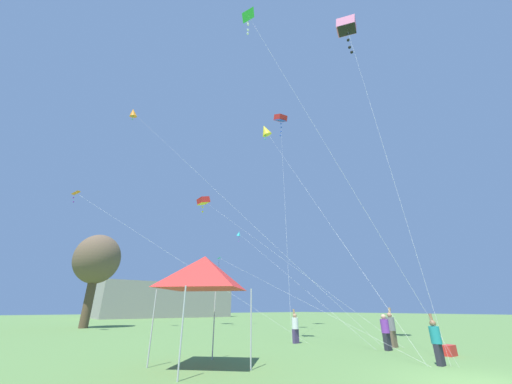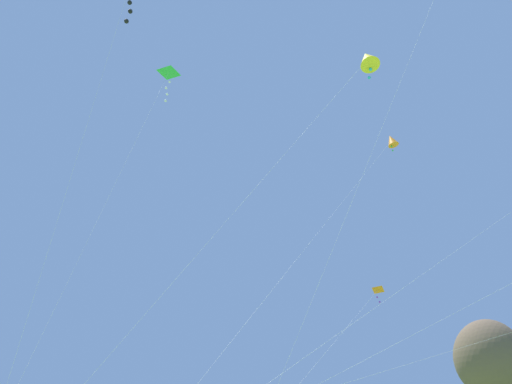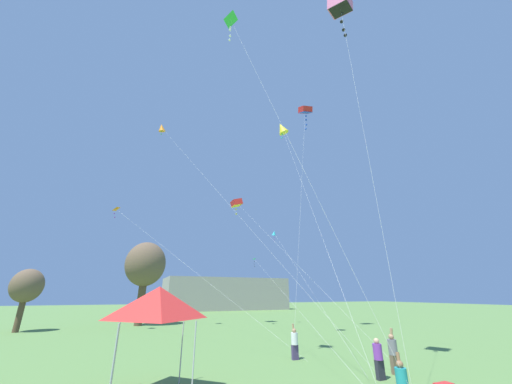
# 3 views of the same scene
# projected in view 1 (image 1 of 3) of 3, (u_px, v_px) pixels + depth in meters

# --- Properties ---
(distant_building) EXTENTS (27.74, 13.73, 6.97)m
(distant_building) POSITION_uv_depth(u_px,v_px,m) (163.00, 300.00, 64.36)
(distant_building) COLOR gray
(distant_building) RESTS_ON ground
(tree_far_right) EXTENTS (4.74, 4.74, 9.56)m
(tree_far_right) POSITION_uv_depth(u_px,v_px,m) (97.00, 260.00, 31.31)
(tree_far_right) COLOR brown
(tree_far_right) RESTS_ON ground
(festival_tent) EXTENTS (2.82, 2.82, 3.73)m
(festival_tent) POSITION_uv_depth(u_px,v_px,m) (204.00, 272.00, 10.71)
(festival_tent) COLOR #B7B7BC
(festival_tent) RESTS_ON ground
(cooler_box) EXTENTS (0.67, 0.36, 0.42)m
(cooler_box) POSITION_uv_depth(u_px,v_px,m) (449.00, 350.00, 12.18)
(cooler_box) COLOR red
(cooler_box) RESTS_ON ground
(person_purple_shirt) EXTENTS (0.38, 0.38, 1.61)m
(person_purple_shirt) POSITION_uv_depth(u_px,v_px,m) (386.00, 331.00, 13.94)
(person_purple_shirt) COLOR #282833
(person_purple_shirt) RESTS_ON ground
(person_white_shirt) EXTENTS (0.38, 0.38, 1.83)m
(person_white_shirt) POSITION_uv_depth(u_px,v_px,m) (295.00, 326.00, 16.74)
(person_white_shirt) COLOR #473860
(person_white_shirt) RESTS_ON ground
(person_teal_shirt) EXTENTS (0.35, 0.35, 1.70)m
(person_teal_shirt) POSITION_uv_depth(u_px,v_px,m) (436.00, 340.00, 10.33)
(person_teal_shirt) COLOR #282833
(person_teal_shirt) RESTS_ON ground
(person_grey_shirt) EXTENTS (0.39, 0.39, 1.92)m
(person_grey_shirt) POSITION_uv_depth(u_px,v_px,m) (391.00, 328.00, 15.02)
(person_grey_shirt) COLOR brown
(person_grey_shirt) RESTS_ON ground
(kite_cyan_delta_0) EXTENTS (6.30, 25.34, 7.65)m
(kite_cyan_delta_0) POSITION_uv_depth(u_px,v_px,m) (222.00, 260.00, 33.06)
(kite_cyan_delta_0) COLOR silver
(kite_cyan_delta_0) RESTS_ON ground
(kite_pink_box_1) EXTENTS (2.78, 3.62, 21.68)m
(kite_pink_box_1) POSITION_uv_depth(u_px,v_px,m) (346.00, 27.00, 21.01)
(kite_pink_box_1) COLOR silver
(kite_pink_box_1) RESTS_ON ground
(kite_red_box_2) EXTENTS (1.36, 23.91, 15.32)m
(kite_red_box_2) POSITION_uv_depth(u_px,v_px,m) (203.00, 201.00, 36.84)
(kite_red_box_2) COLOR silver
(kite_red_box_2) RESTS_ON ground
(kite_green_delta_3) EXTENTS (4.82, 7.30, 21.44)m
(kite_green_delta_3) POSITION_uv_depth(u_px,v_px,m) (248.00, 17.00, 20.13)
(kite_green_delta_3) COLOR silver
(kite_green_delta_3) RESTS_ON ground
(kite_cyan_diamond_4) EXTENTS (6.67, 21.76, 11.23)m
(kite_cyan_diamond_4) POSITION_uv_depth(u_px,v_px,m) (239.00, 234.00, 36.98)
(kite_cyan_diamond_4) COLOR silver
(kite_cyan_diamond_4) RESTS_ON ground
(kite_orange_delta_5) EXTENTS (12.20, 17.86, 12.24)m
(kite_orange_delta_5) POSITION_uv_depth(u_px,v_px,m) (77.00, 194.00, 26.61)
(kite_orange_delta_5) COLOR silver
(kite_orange_delta_5) RESTS_ON ground
(kite_orange_diamond_6) EXTENTS (10.14, 21.68, 23.22)m
(kite_orange_diamond_6) POSITION_uv_depth(u_px,v_px,m) (133.00, 113.00, 32.59)
(kite_orange_diamond_6) COLOR silver
(kite_orange_diamond_6) RESTS_ON ground
(kite_red_box_7) EXTENTS (8.49, 8.97, 25.17)m
(kite_red_box_7) POSITION_uv_depth(u_px,v_px,m) (281.00, 119.00, 36.53)
(kite_red_box_7) COLOR silver
(kite_red_box_7) RESTS_ON ground
(kite_yellow_diamond_8) EXTENTS (5.29, 14.65, 19.95)m
(kite_yellow_diamond_8) POSITION_uv_depth(u_px,v_px,m) (265.00, 130.00, 29.88)
(kite_yellow_diamond_8) COLOR silver
(kite_yellow_diamond_8) RESTS_ON ground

